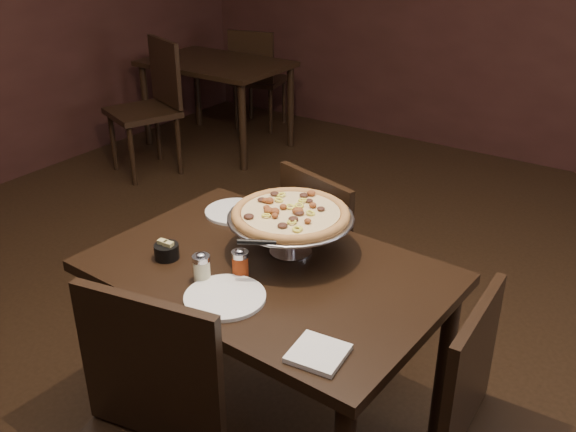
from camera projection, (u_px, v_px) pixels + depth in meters
The scene contains 14 objects.
room at pixel (265, 76), 1.95m from camera, with size 6.04×7.04×2.84m.
dining_table at pixel (268, 292), 2.25m from camera, with size 1.24×0.86×0.75m.
background_table at pixel (216, 73), 5.23m from camera, with size 1.14×0.76×0.71m.
pizza_stand at pixel (291, 215), 2.23m from camera, with size 0.45×0.45×0.18m.
parmesan_shaker at pixel (202, 267), 2.11m from camera, with size 0.06×0.06×0.10m.
pepper_flake_shaker at pixel (240, 263), 2.14m from camera, with size 0.06×0.06×0.10m.
packet_caddy at pixel (167, 251), 2.25m from camera, with size 0.09×0.09×0.07m.
napkin_stack at pixel (318, 353), 1.77m from camera, with size 0.15×0.15×0.02m, color white.
plate_left at pixel (235, 211), 2.58m from camera, with size 0.24×0.24×0.01m, color white.
plate_near at pixel (225, 297), 2.02m from camera, with size 0.26×0.26×0.01m, color white.
serving_spatula at pixel (257, 243), 2.05m from camera, with size 0.16×0.16×0.02m.
chair_far at pixel (334, 255), 2.81m from camera, with size 0.52×0.52×0.89m.
bg_chair_far at pixel (257, 75), 5.70m from camera, with size 0.50×0.50×0.89m.
bg_chair_near at pixel (151, 102), 4.76m from camera, with size 0.59×0.59×0.98m.
Camera 1 is at (1.21, -1.54, 1.88)m, focal length 40.00 mm.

